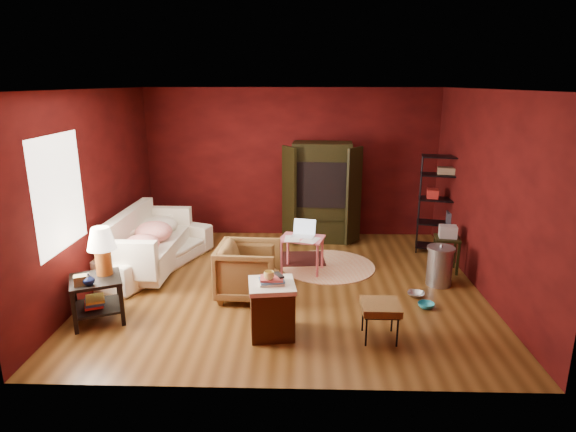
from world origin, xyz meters
name	(u,v)px	position (x,y,z in m)	size (l,w,h in m)	color
room	(285,192)	(-0.04, -0.01, 1.40)	(5.54, 5.04, 2.84)	brown
sofa	(151,241)	(-2.20, 0.62, 0.45)	(2.28, 0.67, 0.89)	white
armchair	(249,268)	(-0.52, -0.40, 0.42)	(0.82, 0.76, 0.84)	black
pet_bowl_steel	(416,288)	(1.81, -0.34, 0.12)	(0.24, 0.06, 0.24)	#B5B9BC
pet_bowl_turquoise	(426,300)	(1.86, -0.70, 0.11)	(0.22, 0.07, 0.22)	teal
vase	(89,279)	(-2.32, -1.35, 0.63)	(0.14, 0.15, 0.14)	#0B1539
mug	(269,274)	(-0.17, -1.49, 0.78)	(0.12, 0.10, 0.12)	#F0D975
side_table	(99,265)	(-2.30, -1.08, 0.70)	(0.79, 0.79, 1.17)	black
sofa_cushions	(147,243)	(-2.24, 0.58, 0.42)	(0.89, 2.09, 0.87)	white
hamper	(272,308)	(-0.14, -1.44, 0.34)	(0.59, 0.59, 0.74)	#45230F
footstool	(380,308)	(1.11, -1.51, 0.39)	(0.44, 0.44, 0.45)	black
rug_round	(328,266)	(0.64, 0.75, 0.01)	(1.77, 1.77, 0.01)	white
rug_oriental	(292,259)	(0.05, 1.04, 0.01)	(1.12, 0.79, 0.01)	#4B1714
laptop_desk	(302,241)	(0.21, 0.55, 0.50)	(0.75, 0.63, 0.81)	pink
tv_armoire	(322,191)	(0.56, 2.11, 0.96)	(1.45, 0.81, 1.84)	black
wire_shelving	(444,200)	(2.65, 1.52, 0.93)	(0.89, 0.53, 1.70)	black
small_stand	(447,237)	(2.47, 0.62, 0.56)	(0.42, 0.42, 0.74)	black
trash_can	(440,266)	(2.23, 0.08, 0.30)	(0.50, 0.50, 0.63)	#A7A8AF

